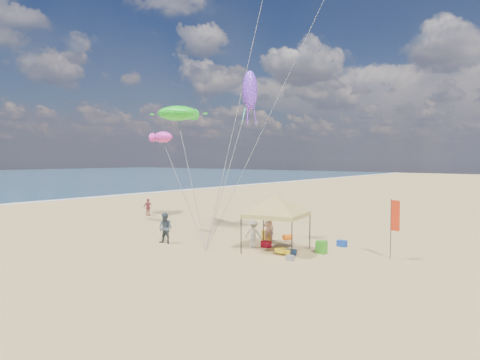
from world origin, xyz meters
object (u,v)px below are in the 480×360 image
at_px(cooler_red, 266,244).
at_px(beach_cart, 284,251).
at_px(feather_flag, 394,219).
at_px(canopy_tent, 277,197).
at_px(person_near_a, 269,229).
at_px(chair_green, 321,247).
at_px(person_near_c, 253,234).
at_px(chair_yellow, 267,236).
at_px(cooler_blue, 342,243).
at_px(person_near_b, 165,228).
at_px(person_far_a, 148,207).

xyz_separation_m(cooler_red, beach_cart, (1.84, -0.89, 0.01)).
relative_size(feather_flag, beach_cart, 3.54).
height_order(canopy_tent, feather_flag, canopy_tent).
relative_size(canopy_tent, person_near_a, 3.38).
xyz_separation_m(canopy_tent, person_near_a, (-1.64, 1.56, -2.23)).
relative_size(chair_green, person_near_c, 0.42).
relative_size(cooler_red, chair_yellow, 0.77).
height_order(cooler_blue, person_near_a, person_near_a).
relative_size(chair_green, beach_cart, 0.78).
bearing_deg(person_near_c, feather_flag, -176.76).
xyz_separation_m(chair_yellow, person_near_b, (-4.44, -4.67, 0.61)).
bearing_deg(person_far_a, chair_green, -92.04).
height_order(canopy_tent, person_near_b, canopy_tent).
relative_size(canopy_tent, chair_yellow, 8.48).
bearing_deg(cooler_red, chair_green, 12.06).
relative_size(cooler_blue, chair_green, 0.77).
bearing_deg(chair_yellow, chair_green, -11.42).
height_order(cooler_red, person_far_a, person_far_a).
height_order(cooler_red, beach_cart, cooler_red).
xyz_separation_m(chair_green, beach_cart, (-1.46, -1.60, -0.15)).
bearing_deg(beach_cart, person_far_a, 164.47).
xyz_separation_m(cooler_blue, person_far_a, (-19.80, 1.13, 0.61)).
xyz_separation_m(cooler_blue, chair_green, (-0.14, -2.33, 0.16)).
relative_size(chair_yellow, person_near_a, 0.40).
xyz_separation_m(feather_flag, chair_green, (-3.62, -1.10, -1.77)).
relative_size(canopy_tent, person_near_c, 3.58).
height_order(chair_green, person_near_b, person_near_b).
xyz_separation_m(person_near_a, person_far_a, (-15.79, 3.09, -0.08)).
height_order(canopy_tent, cooler_blue, canopy_tent).
bearing_deg(canopy_tent, feather_flag, 21.28).
distance_m(beach_cart, person_near_b, 7.70).
xyz_separation_m(canopy_tent, cooler_red, (-1.06, 0.48, -2.92)).
height_order(canopy_tent, person_near_a, canopy_tent).
xyz_separation_m(canopy_tent, feather_flag, (5.86, 2.28, -0.98)).
bearing_deg(person_far_a, canopy_tent, -96.99).
bearing_deg(person_near_c, chair_yellow, -90.42).
distance_m(cooler_red, chair_green, 3.38).
relative_size(feather_flag, cooler_blue, 5.90).
height_order(cooler_blue, beach_cart, cooler_blue).
xyz_separation_m(chair_green, person_far_a, (-19.67, 3.46, 0.45)).
bearing_deg(canopy_tent, person_far_a, 165.06).
height_order(feather_flag, chair_yellow, feather_flag).
bearing_deg(person_near_b, beach_cart, 1.30).
bearing_deg(person_near_a, chair_green, 136.94).
relative_size(feather_flag, person_near_c, 1.92).
bearing_deg(chair_yellow, person_near_b, -133.55).
height_order(cooler_red, person_near_b, person_near_b).
distance_m(cooler_red, beach_cart, 2.04).
height_order(feather_flag, cooler_red, feather_flag).
height_order(person_near_b, person_far_a, person_near_b).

